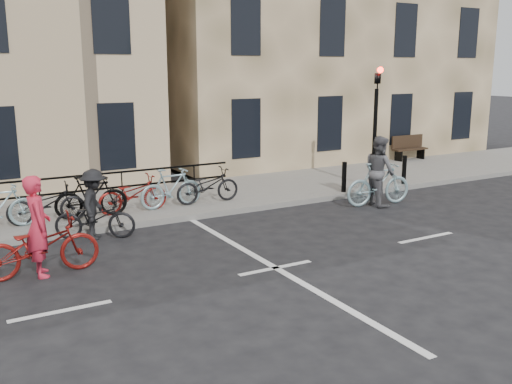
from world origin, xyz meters
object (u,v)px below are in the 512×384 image
cyclist_pink (39,241)px  cyclist_dark (94,211)px  cyclist_grey (379,177)px  traffic_light (376,112)px  bench (409,147)px

cyclist_pink → cyclist_dark: (1.47, 1.84, -0.03)m
cyclist_pink → cyclist_dark: size_ratio=1.14×
cyclist_dark → cyclist_grey: bearing=-70.2°
traffic_light → bench: (4.80, 3.39, -1.78)m
cyclist_pink → cyclist_dark: cyclist_pink is taller
cyclist_pink → cyclist_grey: (9.15, 1.10, 0.13)m
cyclist_pink → cyclist_grey: size_ratio=1.03×
cyclist_pink → cyclist_grey: 9.22m
bench → cyclist_dark: bearing=-163.3°
traffic_light → bench: bearing=35.2°
traffic_light → cyclist_pink: (-10.17, -2.49, -1.80)m
bench → cyclist_grey: size_ratio=0.77×
cyclist_pink → cyclist_dark: bearing=-37.4°
bench → cyclist_dark: (-13.50, -4.05, -0.05)m
traffic_light → cyclist_pink: 10.63m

